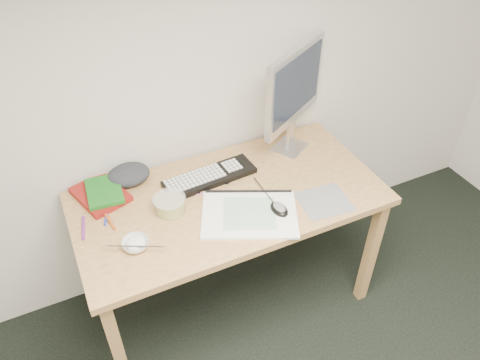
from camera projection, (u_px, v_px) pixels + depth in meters
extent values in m
plane|color=silver|center=(227.00, 44.00, 2.09)|extent=(3.60, 0.00, 3.60)
cube|color=tan|center=(119.00, 353.00, 1.96)|extent=(0.05, 0.05, 0.71)
cube|color=tan|center=(371.00, 253.00, 2.38)|extent=(0.05, 0.05, 0.71)
cube|color=tan|center=(90.00, 254.00, 2.37)|extent=(0.05, 0.05, 0.71)
cube|color=tan|center=(309.00, 184.00, 2.80)|extent=(0.05, 0.05, 0.71)
cube|color=tan|center=(229.00, 199.00, 2.14)|extent=(1.40, 0.70, 0.03)
cube|color=gray|center=(324.00, 201.00, 2.10)|extent=(0.24, 0.22, 0.00)
cube|color=white|center=(249.00, 214.00, 2.03)|extent=(0.50, 0.44, 0.01)
cube|color=black|center=(210.00, 177.00, 2.21)|extent=(0.45, 0.18, 0.03)
cube|color=silver|center=(289.00, 147.00, 2.41)|extent=(0.21, 0.21, 0.01)
cube|color=silver|center=(290.00, 135.00, 2.36)|extent=(0.06, 0.04, 0.15)
cube|color=silver|center=(295.00, 86.00, 2.19)|extent=(0.42, 0.27, 0.38)
cube|color=black|center=(295.00, 84.00, 2.18)|extent=(0.37, 0.22, 0.30)
ellipsoid|color=black|center=(279.00, 207.00, 2.03)|extent=(0.07, 0.11, 0.04)
imported|color=white|center=(136.00, 244.00, 1.88)|extent=(0.12, 0.12, 0.03)
cylinder|color=#B9B9BB|center=(135.00, 246.00, 1.84)|extent=(0.21, 0.12, 0.02)
cylinder|color=#E4C250|center=(170.00, 204.00, 2.03)|extent=(0.16, 0.16, 0.07)
cube|color=maroon|center=(101.00, 194.00, 2.12)|extent=(0.26, 0.30, 0.03)
cube|color=#18601A|center=(104.00, 191.00, 2.10)|extent=(0.17, 0.22, 0.02)
ellipsoid|color=#222329|center=(129.00, 175.00, 2.19)|extent=(0.19, 0.17, 0.07)
cylinder|color=pink|center=(214.00, 193.00, 2.14)|extent=(0.16, 0.05, 0.01)
cylinder|color=tan|center=(218.00, 191.00, 2.15)|extent=(0.18, 0.07, 0.01)
cylinder|color=black|center=(238.00, 176.00, 2.23)|extent=(0.16, 0.07, 0.01)
cylinder|color=#213CB4|center=(106.00, 216.00, 2.02)|extent=(0.05, 0.11, 0.01)
cylinder|color=#C14E16|center=(108.00, 219.00, 2.00)|extent=(0.03, 0.14, 0.01)
cylinder|color=#712589|center=(83.00, 228.00, 1.96)|extent=(0.04, 0.14, 0.01)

